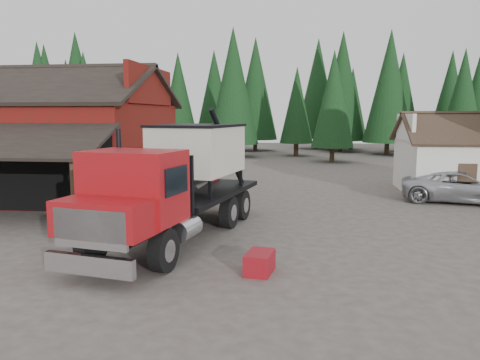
# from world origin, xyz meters

# --- Properties ---
(ground) EXTENTS (120.00, 120.00, 0.00)m
(ground) POSITION_xyz_m (0.00, 0.00, 0.00)
(ground) COLOR #4C423C
(ground) RESTS_ON ground
(red_barn) EXTENTS (12.80, 13.63, 7.18)m
(red_barn) POSITION_xyz_m (-11.00, 9.90, 2.69)
(red_barn) COLOR maroon
(red_barn) RESTS_ON ground
(farmhouse) EXTENTS (8.60, 6.42, 4.65)m
(farmhouse) POSITION_xyz_m (13.00, 13.00, 1.67)
(farmhouse) COLOR silver
(farmhouse) RESTS_ON ground
(conifer_backdrop) EXTENTS (76.00, 16.00, 16.00)m
(conifer_backdrop) POSITION_xyz_m (0.00, 42.00, 0.00)
(conifer_backdrop) COLOR black
(conifer_backdrop) RESTS_ON ground
(near_pine_a) EXTENTS (4.40, 4.40, 11.40)m
(near_pine_a) POSITION_xyz_m (-22.00, 28.00, 6.39)
(near_pine_a) COLOR #382619
(near_pine_a) RESTS_ON ground
(near_pine_b) EXTENTS (3.96, 3.96, 10.40)m
(near_pine_b) POSITION_xyz_m (6.00, 30.00, 5.89)
(near_pine_b) COLOR #382619
(near_pine_b) RESTS_ON ground
(near_pine_d) EXTENTS (5.28, 5.28, 13.40)m
(near_pine_d) POSITION_xyz_m (-4.00, 34.00, 7.39)
(near_pine_d) COLOR #382619
(near_pine_d) RESTS_ON ground
(feed_truck) EXTENTS (4.70, 10.80, 4.72)m
(feed_truck) POSITION_xyz_m (-1.20, 1.32, 2.21)
(feed_truck) COLOR black
(feed_truck) RESTS_ON ground
(silver_car) EXTENTS (6.23, 3.95, 1.60)m
(silver_car) POSITION_xyz_m (11.25, 10.00, 0.80)
(silver_car) COLOR #ADAFB5
(silver_car) RESTS_ON ground
(equip_box) EXTENTS (0.85, 1.19, 0.60)m
(equip_box) POSITION_xyz_m (2.03, -2.03, 0.30)
(equip_box) COLOR maroon
(equip_box) RESTS_ON ground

